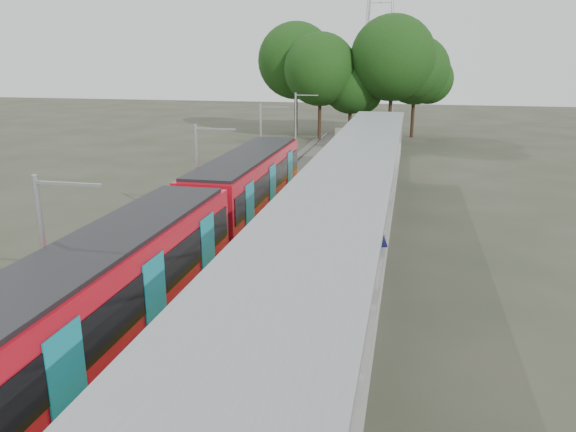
% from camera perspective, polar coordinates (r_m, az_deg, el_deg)
% --- Properties ---
extents(trackbed, '(3.00, 70.00, 0.24)m').
position_cam_1_polar(trackbed, '(28.71, -4.86, -1.11)').
color(trackbed, '#59544C').
rests_on(trackbed, ground).
extents(platform, '(6.00, 50.00, 1.00)m').
position_cam_1_polar(platform, '(27.66, 4.08, -0.94)').
color(platform, gray).
rests_on(platform, ground).
extents(tactile_strip, '(0.60, 50.00, 0.02)m').
position_cam_1_polar(tactile_strip, '(27.96, -1.07, 0.38)').
color(tactile_strip, gold).
rests_on(tactile_strip, platform).
extents(end_fence, '(6.00, 0.10, 1.20)m').
position_cam_1_polar(end_fence, '(51.76, 8.12, 8.13)').
color(end_fence, '#9EA0A5').
rests_on(end_fence, platform).
extents(train, '(2.74, 27.60, 3.62)m').
position_cam_1_polar(train, '(23.08, -9.01, -0.53)').
color(train, black).
rests_on(train, ground).
extents(canopy, '(3.27, 38.00, 3.66)m').
position_cam_1_polar(canopy, '(22.90, 6.88, 4.97)').
color(canopy, '#9EA0A5').
rests_on(canopy, platform).
extents(tree_cluster, '(20.15, 11.92, 12.51)m').
position_cam_1_polar(tree_cluster, '(59.91, 6.71, 14.95)').
color(tree_cluster, '#382316').
rests_on(tree_cluster, ground).
extents(catenary_masts, '(2.08, 48.16, 5.40)m').
position_cam_1_polar(catenary_masts, '(27.65, -9.01, 4.06)').
color(catenary_masts, '#9EA0A5').
rests_on(catenary_masts, ground).
extents(bench_near, '(0.56, 1.38, 0.92)m').
position_cam_1_polar(bench_near, '(18.77, 7.05, -6.20)').
color(bench_near, '#0D0F45').
rests_on(bench_near, platform).
extents(bench_mid, '(0.78, 1.77, 1.17)m').
position_cam_1_polar(bench_mid, '(22.52, 8.93, -2.10)').
color(bench_mid, '#0D0F45').
rests_on(bench_mid, platform).
extents(bench_far, '(1.03, 1.71, 1.12)m').
position_cam_1_polar(bench_far, '(30.35, 9.29, 2.55)').
color(bench_far, '#0D0F45').
rests_on(bench_far, platform).
extents(info_pillar_near, '(0.37, 0.37, 1.63)m').
position_cam_1_polar(info_pillar_near, '(13.80, 2.80, -13.68)').
color(info_pillar_near, beige).
rests_on(info_pillar_near, platform).
extents(info_pillar_far, '(0.37, 0.37, 1.65)m').
position_cam_1_polar(info_pillar_far, '(28.72, 7.71, 2.11)').
color(info_pillar_far, beige).
rests_on(info_pillar_far, platform).
extents(litter_bin, '(0.57, 0.57, 0.90)m').
position_cam_1_polar(litter_bin, '(28.34, 7.23, 1.38)').
color(litter_bin, '#9EA0A5').
rests_on(litter_bin, platform).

